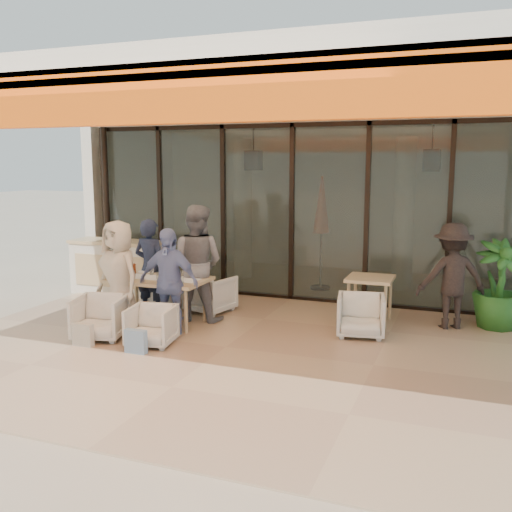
% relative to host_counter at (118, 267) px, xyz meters
% --- Properties ---
extents(ground, '(70.00, 70.00, 0.00)m').
position_rel_host_counter_xyz_m(ground, '(3.26, -2.30, -0.53)').
color(ground, '#C6B293').
rests_on(ground, ground).
extents(terrace_floor, '(8.00, 6.00, 0.01)m').
position_rel_host_counter_xyz_m(terrace_floor, '(3.26, -2.30, -0.53)').
color(terrace_floor, tan).
rests_on(terrace_floor, ground).
extents(terrace_structure, '(8.00, 6.00, 3.40)m').
position_rel_host_counter_xyz_m(terrace_structure, '(3.26, -2.56, 2.72)').
color(terrace_structure, silver).
rests_on(terrace_structure, ground).
extents(glass_storefront, '(8.08, 0.10, 3.20)m').
position_rel_host_counter_xyz_m(glass_storefront, '(3.26, 0.70, 1.07)').
color(glass_storefront, '#9EADA3').
rests_on(glass_storefront, ground).
extents(interior_block, '(9.05, 3.62, 3.52)m').
position_rel_host_counter_xyz_m(interior_block, '(3.27, 3.02, 1.70)').
color(interior_block, silver).
rests_on(interior_block, ground).
extents(host_counter, '(1.85, 0.65, 1.04)m').
position_rel_host_counter_xyz_m(host_counter, '(0.00, 0.00, 0.00)').
color(host_counter, silver).
rests_on(host_counter, ground).
extents(dining_table, '(1.50, 0.90, 0.93)m').
position_rel_host_counter_xyz_m(dining_table, '(1.83, -1.58, 0.16)').
color(dining_table, '#D7B583').
rests_on(dining_table, ground).
extents(chair_far_left, '(0.66, 0.63, 0.65)m').
position_rel_host_counter_xyz_m(chair_far_left, '(1.41, -0.64, -0.21)').
color(chair_far_left, white).
rests_on(chair_far_left, ground).
extents(chair_far_right, '(0.81, 0.78, 0.70)m').
position_rel_host_counter_xyz_m(chair_far_right, '(2.25, -0.64, -0.18)').
color(chair_far_right, white).
rests_on(chair_far_right, ground).
extents(chair_near_left, '(0.82, 0.79, 0.70)m').
position_rel_host_counter_xyz_m(chair_near_left, '(1.41, -2.54, -0.18)').
color(chair_near_left, white).
rests_on(chair_near_left, ground).
extents(chair_near_right, '(0.68, 0.65, 0.62)m').
position_rel_host_counter_xyz_m(chair_near_right, '(2.25, -2.54, -0.22)').
color(chair_near_right, white).
rests_on(chair_near_right, ground).
extents(diner_navy, '(0.61, 0.42, 1.61)m').
position_rel_host_counter_xyz_m(diner_navy, '(1.41, -1.14, 0.27)').
color(diner_navy, '#192038').
rests_on(diner_navy, ground).
extents(diner_grey, '(0.93, 0.73, 1.86)m').
position_rel_host_counter_xyz_m(diner_grey, '(2.25, -1.14, 0.40)').
color(diner_grey, slate).
rests_on(diner_grey, ground).
extents(diner_cream, '(0.94, 0.76, 1.67)m').
position_rel_host_counter_xyz_m(diner_cream, '(1.41, -2.04, 0.30)').
color(diner_cream, beige).
rests_on(diner_cream, ground).
extents(diner_periwinkle, '(0.93, 0.39, 1.59)m').
position_rel_host_counter_xyz_m(diner_periwinkle, '(2.25, -2.04, 0.26)').
color(diner_periwinkle, '#7585C4').
rests_on(diner_periwinkle, ground).
extents(tote_bag_cream, '(0.30, 0.10, 0.34)m').
position_rel_host_counter_xyz_m(tote_bag_cream, '(1.41, -2.94, -0.36)').
color(tote_bag_cream, silver).
rests_on(tote_bag_cream, ground).
extents(tote_bag_blue, '(0.30, 0.10, 0.34)m').
position_rel_host_counter_xyz_m(tote_bag_blue, '(2.25, -2.94, -0.36)').
color(tote_bag_blue, '#99BFD8').
rests_on(tote_bag_blue, ground).
extents(side_table, '(0.70, 0.70, 0.74)m').
position_rel_host_counter_xyz_m(side_table, '(4.88, -0.35, 0.11)').
color(side_table, '#D7B583').
rests_on(side_table, ground).
extents(side_chair, '(0.77, 0.73, 0.69)m').
position_rel_host_counter_xyz_m(side_chair, '(4.88, -1.10, -0.19)').
color(side_chair, white).
rests_on(side_chair, ground).
extents(standing_woman, '(1.20, 0.96, 1.63)m').
position_rel_host_counter_xyz_m(standing_woman, '(6.07, -0.22, 0.28)').
color(standing_woman, black).
rests_on(standing_woman, ground).
extents(potted_palm, '(0.98, 0.98, 1.37)m').
position_rel_host_counter_xyz_m(potted_palm, '(6.75, 0.02, 0.15)').
color(potted_palm, '#1E5919').
rests_on(potted_palm, ground).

